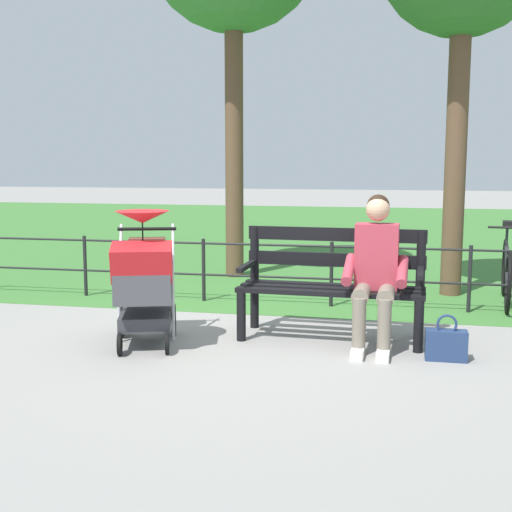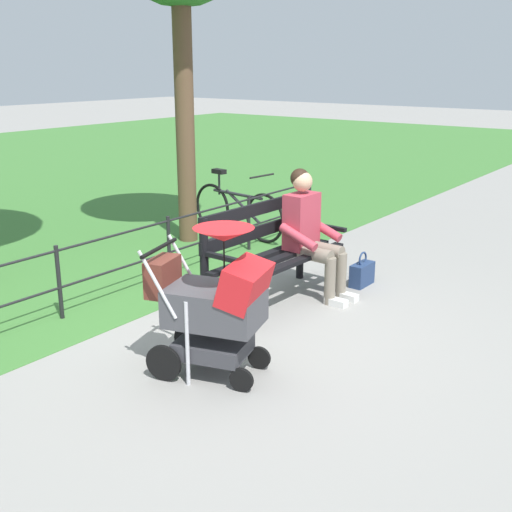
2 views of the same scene
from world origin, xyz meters
name	(u,v)px [view 2 (image 2 of 2)]	position (x,y,z in m)	size (l,w,h in m)	color
ground_plane	(225,329)	(0.00, 0.00, 0.00)	(60.00, 60.00, 0.00)	gray
park_bench	(270,249)	(-0.83, -0.12, 0.53)	(1.62, 0.66, 0.96)	black
person_on_bench	(310,230)	(-1.21, 0.11, 0.68)	(0.55, 0.74, 1.28)	slate
stroller	(215,300)	(0.69, 0.49, 0.59)	(0.73, 0.98, 1.15)	black
handbag	(362,274)	(-1.78, 0.41, 0.13)	(0.32, 0.14, 0.37)	navy
park_fence	(118,257)	(0.00, -1.36, 0.42)	(7.12, 0.04, 0.70)	black
bicycle	(237,210)	(-2.56, -1.90, 0.36)	(0.44, 1.65, 0.89)	black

